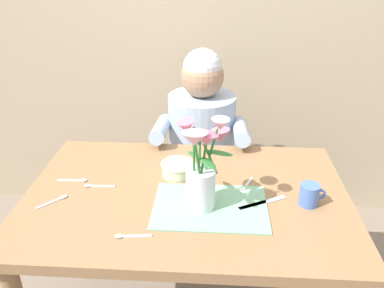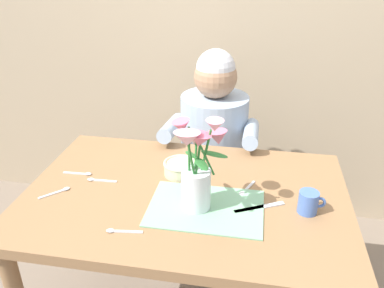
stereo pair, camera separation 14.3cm
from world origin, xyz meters
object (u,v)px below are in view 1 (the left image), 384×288
object	(u,v)px
seated_person	(201,156)
dinner_knife	(262,203)
flower_vase	(202,167)
ceramic_bowl	(178,168)
tea_cup	(310,195)

from	to	relation	value
seated_person	dinner_knife	size ratio (longest dim) A/B	5.97
flower_vase	ceramic_bowl	xyz separation A→B (m)	(-0.10, 0.22, -0.14)
dinner_knife	seated_person	bearing A→B (deg)	83.02
seated_person	tea_cup	world-z (taller)	seated_person
dinner_knife	tea_cup	distance (m)	0.17
seated_person	dinner_knife	xyz separation A→B (m)	(0.24, -0.67, 0.18)
tea_cup	ceramic_bowl	bearing A→B (deg)	160.42
ceramic_bowl	tea_cup	bearing A→B (deg)	-19.58
seated_person	dinner_knife	bearing A→B (deg)	-69.33
ceramic_bowl	tea_cup	xyz separation A→B (m)	(0.48, -0.17, 0.01)
flower_vase	dinner_knife	world-z (taller)	flower_vase
dinner_knife	tea_cup	size ratio (longest dim) A/B	2.04
seated_person	dinner_knife	world-z (taller)	seated_person
ceramic_bowl	flower_vase	bearing A→B (deg)	-64.56
seated_person	ceramic_bowl	distance (m)	0.54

